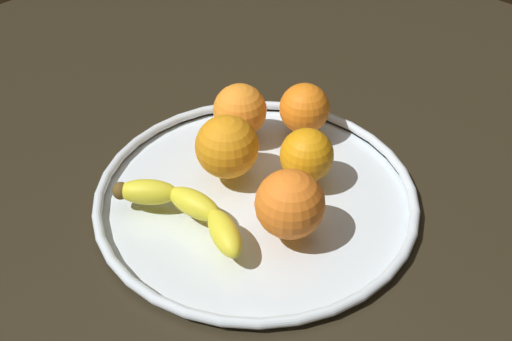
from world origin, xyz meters
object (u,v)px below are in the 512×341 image
Objects in this scene: orange_front_right at (229,146)px; orange_center at (290,204)px; orange_back_right at (304,108)px; orange_back_left at (240,110)px; orange_front_left at (307,155)px; banana at (185,208)px; fruit_bowl at (256,195)px.

orange_front_right is 1.01× the size of orange_center.
orange_back_left reaches higher than orange_back_right.
orange_center is at bearing 168.21° from orange_front_right.
orange_back_left reaches higher than orange_front_left.
orange_front_left is 9.63cm from orange_center.
banana is 2.89× the size of orange_front_left.
fruit_bowl is 5.50× the size of orange_back_left.
fruit_bowl is 5.02× the size of orange_front_right.
orange_back_right is 9.88cm from orange_front_left.
orange_back_right reaches higher than orange_front_left.
orange_front_left is (-2.69, -6.11, 4.20)cm from fruit_bowl.
orange_front_right is at bearing -3.07° from fruit_bowl.
orange_center reaches higher than banana.
orange_center is at bearing 151.49° from orange_back_left.
orange_front_left is (-5.11, -15.29, 1.80)cm from banana.
orange_front_left is 0.85× the size of orange_center.
orange_center reaches higher than orange_front_left.
orange_back_right reaches higher than fruit_bowl.
orange_front_right is at bearing -11.79° from orange_center.
orange_front_left is 0.92× the size of orange_back_left.
orange_back_right is at bearing -130.87° from orange_back_left.
orange_front_left is at bearing 176.30° from orange_back_left.
orange_center is (-7.34, 2.30, 4.79)cm from fruit_bowl.
orange_front_left is 9.61cm from orange_front_right.
fruit_bowl is 5.83× the size of orange_back_right.
orange_center is (-4.66, 8.41, 0.59)cm from orange_front_left.
orange_back_left is at bearing -28.51° from orange_center.
orange_back_left is (4.68, -6.64, -0.35)cm from orange_front_right.
fruit_bowl is at bearing 176.93° from orange_front_right.
orange_front_left is at bearing -61.01° from orange_center.
orange_front_right reaches higher than orange_back_right.
orange_front_right is 8.13cm from orange_back_left.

